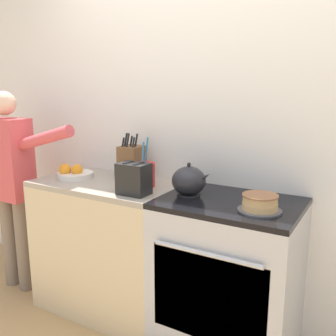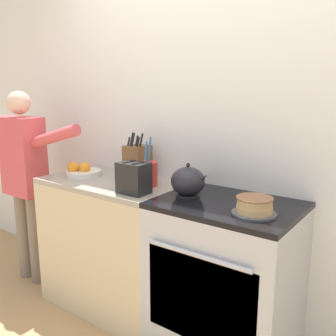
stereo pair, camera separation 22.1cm
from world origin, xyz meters
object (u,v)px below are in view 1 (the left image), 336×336
utensil_crock (146,174)px  person_baker (11,176)px  toaster (134,179)px  knife_block (132,162)px  layer_cake (260,203)px  fruit_bowl (74,173)px  tea_kettle (189,181)px  stove_range (227,277)px

utensil_crock → person_baker: bearing=-170.9°
toaster → knife_block: bearing=127.2°
layer_cake → fruit_bowl: 1.33m
layer_cake → utensil_crock: size_ratio=0.71×
layer_cake → tea_kettle: bearing=169.2°
utensil_crock → toaster: utensil_crock is taller
fruit_bowl → person_baker: person_baker is taller
person_baker → layer_cake: bearing=8.3°
stove_range → fruit_bowl: 1.24m
layer_cake → person_baker: bearing=-178.3°
tea_kettle → toaster: (-0.29, -0.15, 0.01)m
utensil_crock → person_baker: size_ratio=0.21×
layer_cake → person_baker: 1.86m
fruit_bowl → stove_range: bearing=1.8°
layer_cake → toaster: bearing=-174.9°
stove_range → tea_kettle: tea_kettle is taller
tea_kettle → person_baker: 1.42m
stove_range → knife_block: size_ratio=2.88×
fruit_bowl → person_baker: size_ratio=0.16×
person_baker → knife_block: bearing=24.6°
stove_range → toaster: 0.79m
fruit_bowl → utensil_crock: bearing=6.2°
layer_cake → toaster: size_ratio=1.14×
toaster → person_baker: (-1.12, 0.01, -0.12)m
tea_kettle → person_baker: person_baker is taller
stove_range → fruit_bowl: size_ratio=3.73×
utensil_crock → toaster: bearing=-78.1°
tea_kettle → utensil_crock: utensil_crock is taller
knife_block → tea_kettle: bearing=-16.2°
person_baker → tea_kettle: bearing=12.3°
utensil_crock → layer_cake: bearing=-8.8°
stove_range → toaster: toaster is taller
knife_block → utensil_crock: bearing=-31.6°
layer_cake → toaster: (-0.73, -0.06, 0.05)m
knife_block → person_baker: (-0.90, -0.29, -0.14)m
tea_kettle → fruit_bowl: bearing=-178.3°
toaster → tea_kettle: bearing=27.6°
fruit_bowl → toaster: toaster is taller
person_baker → fruit_bowl: bearing=18.8°
knife_block → utensil_crock: knife_block is taller
stove_range → utensil_crock: bearing=177.4°
toaster → person_baker: person_baker is taller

